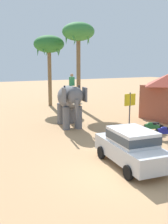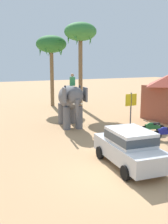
{
  "view_description": "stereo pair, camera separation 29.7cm",
  "coord_description": "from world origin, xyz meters",
  "px_view_note": "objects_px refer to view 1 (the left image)",
  "views": [
    {
      "loc": [
        -6.67,
        -8.23,
        4.54
      ],
      "look_at": [
        1.27,
        5.51,
        1.6
      ],
      "focal_mm": 41.85,
      "sensor_mm": 36.0,
      "label": 1
    },
    {
      "loc": [
        -6.41,
        -8.37,
        4.54
      ],
      "look_at": [
        1.27,
        5.51,
        1.6
      ],
      "focal_mm": 41.85,
      "sensor_mm": 36.0,
      "label": 2
    }
  ],
  "objects_px": {
    "elephant_with_mahout": "(70,100)",
    "motorcycle_far_in_row": "(152,127)",
    "palm_tree_left_of_road": "(49,46)",
    "motorcycle_fourth_in_row": "(166,132)",
    "palm_tree_near_hut": "(78,34)",
    "car_sedan_foreground": "(131,146)",
    "signboard_yellow": "(130,102)"
  },
  "relations": [
    {
      "from": "motorcycle_far_in_row",
      "to": "signboard_yellow",
      "type": "height_order",
      "value": "signboard_yellow"
    },
    {
      "from": "car_sedan_foreground",
      "to": "palm_tree_near_hut",
      "type": "bearing_deg",
      "value": 69.69
    },
    {
      "from": "palm_tree_left_of_road",
      "to": "palm_tree_near_hut",
      "type": "bearing_deg",
      "value": -55.74
    },
    {
      "from": "elephant_with_mahout",
      "to": "palm_tree_left_of_road",
      "type": "xyz_separation_m",
      "value": [
        2.53,
        9.7,
        4.4
      ]
    },
    {
      "from": "motorcycle_far_in_row",
      "to": "palm_tree_left_of_road",
      "type": "bearing_deg",
      "value": 94.81
    },
    {
      "from": "motorcycle_far_in_row",
      "to": "elephant_with_mahout",
      "type": "bearing_deg",
      "value": 129.78
    },
    {
      "from": "car_sedan_foreground",
      "to": "palm_tree_near_hut",
      "type": "xyz_separation_m",
      "value": [
        5.48,
        14.8,
        6.47
      ]
    },
    {
      "from": "elephant_with_mahout",
      "to": "motorcycle_fourth_in_row",
      "type": "bearing_deg",
      "value": -58.44
    },
    {
      "from": "palm_tree_near_hut",
      "to": "motorcycle_fourth_in_row",
      "type": "bearing_deg",
      "value": -94.13
    },
    {
      "from": "palm_tree_near_hut",
      "to": "palm_tree_left_of_road",
      "type": "xyz_separation_m",
      "value": [
        -1.95,
        2.87,
        -1.01
      ]
    },
    {
      "from": "motorcycle_fourth_in_row",
      "to": "motorcycle_far_in_row",
      "type": "bearing_deg",
      "value": 83.57
    },
    {
      "from": "palm_tree_left_of_road",
      "to": "signboard_yellow",
      "type": "distance_m",
      "value": 12.14
    },
    {
      "from": "elephant_with_mahout",
      "to": "palm_tree_left_of_road",
      "type": "distance_m",
      "value": 10.94
    },
    {
      "from": "motorcycle_far_in_row",
      "to": "palm_tree_near_hut",
      "type": "xyz_separation_m",
      "value": [
        0.76,
        11.3,
        6.94
      ]
    },
    {
      "from": "car_sedan_foreground",
      "to": "signboard_yellow",
      "type": "distance_m",
      "value": 8.63
    },
    {
      "from": "motorcycle_far_in_row",
      "to": "car_sedan_foreground",
      "type": "bearing_deg",
      "value": -143.38
    },
    {
      "from": "palm_tree_left_of_road",
      "to": "signboard_yellow",
      "type": "relative_size",
      "value": 3.12
    },
    {
      "from": "elephant_with_mahout",
      "to": "motorcycle_far_in_row",
      "type": "xyz_separation_m",
      "value": [
        3.72,
        -4.46,
        -1.53
      ]
    },
    {
      "from": "motorcycle_fourth_in_row",
      "to": "motorcycle_far_in_row",
      "type": "xyz_separation_m",
      "value": [
        0.15,
        1.34,
        0.0
      ]
    },
    {
      "from": "signboard_yellow",
      "to": "elephant_with_mahout",
      "type": "bearing_deg",
      "value": 163.44
    },
    {
      "from": "car_sedan_foreground",
      "to": "elephant_with_mahout",
      "type": "relative_size",
      "value": 1.08
    },
    {
      "from": "elephant_with_mahout",
      "to": "motorcycle_fourth_in_row",
      "type": "height_order",
      "value": "elephant_with_mahout"
    },
    {
      "from": "motorcycle_far_in_row",
      "to": "signboard_yellow",
      "type": "relative_size",
      "value": 0.74
    },
    {
      "from": "palm_tree_near_hut",
      "to": "palm_tree_left_of_road",
      "type": "relative_size",
      "value": 1.14
    },
    {
      "from": "car_sedan_foreground",
      "to": "signboard_yellow",
      "type": "xyz_separation_m",
      "value": [
        5.45,
        6.65,
        0.76
      ]
    },
    {
      "from": "elephant_with_mahout",
      "to": "motorcycle_far_in_row",
      "type": "distance_m",
      "value": 6.01
    },
    {
      "from": "car_sedan_foreground",
      "to": "motorcycle_far_in_row",
      "type": "xyz_separation_m",
      "value": [
        4.72,
        3.51,
        -0.46
      ]
    },
    {
      "from": "car_sedan_foreground",
      "to": "elephant_with_mahout",
      "type": "bearing_deg",
      "value": 82.85
    },
    {
      "from": "car_sedan_foreground",
      "to": "motorcycle_fourth_in_row",
      "type": "relative_size",
      "value": 2.54
    },
    {
      "from": "motorcycle_fourth_in_row",
      "to": "signboard_yellow",
      "type": "xyz_separation_m",
      "value": [
        0.89,
        4.48,
        1.22
      ]
    },
    {
      "from": "car_sedan_foreground",
      "to": "palm_tree_left_of_road",
      "type": "xyz_separation_m",
      "value": [
        3.53,
        17.67,
        5.46
      ]
    },
    {
      "from": "elephant_with_mahout",
      "to": "palm_tree_near_hut",
      "type": "relative_size",
      "value": 0.47
    }
  ]
}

